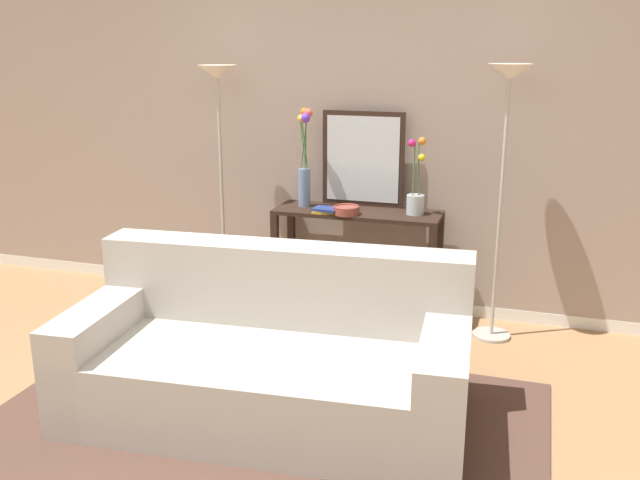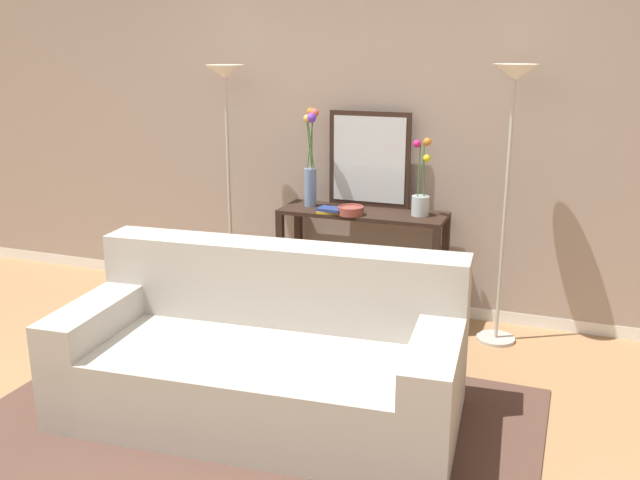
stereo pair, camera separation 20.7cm
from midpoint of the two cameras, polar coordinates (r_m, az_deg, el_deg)
The scene contains 13 objects.
ground_plane at distance 3.65m, azimuth -9.96°, elevation -17.36°, with size 16.00×16.00×0.02m, color #9E754C.
back_wall at distance 5.25m, azimuth 1.16°, elevation 10.00°, with size 12.00×0.15×2.88m.
area_rug at distance 3.87m, azimuth -6.44°, elevation -14.84°, with size 2.94×1.89×0.01m.
couch at distance 3.86m, azimuth -5.65°, elevation -9.81°, with size 2.18×1.14×0.88m.
console_table at distance 5.07m, azimuth 1.87°, elevation -0.36°, with size 1.19×0.40×0.81m.
floor_lamp_left at distance 5.20m, azimuth -9.37°, elevation 9.61°, with size 0.28×0.28×1.81m.
floor_lamp_right at distance 4.65m, azimuth 13.67°, elevation 8.91°, with size 0.28×0.28×1.84m.
wall_mirror at distance 5.09m, azimuth 2.34°, elevation 6.59°, with size 0.60×0.02×0.69m.
vase_tall_flowers at distance 5.08m, azimuth -2.45°, elevation 6.13°, with size 0.10×0.13×0.71m.
vase_short_flowers at distance 4.89m, azimuth 6.61°, elevation 3.73°, with size 0.13×0.12×0.54m.
fruit_bowl at distance 4.89m, azimuth 0.94°, elevation 2.46°, with size 0.18×0.18×0.06m.
book_stack at distance 4.93m, azimuth -0.68°, elevation 2.42°, with size 0.21×0.16×0.04m.
book_row_under_console at distance 5.31m, azimuth -1.32°, elevation -5.31°, with size 0.37×0.17×0.13m.
Camera 1 is at (1.39, -2.71, 1.97)m, focal length 39.31 mm.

